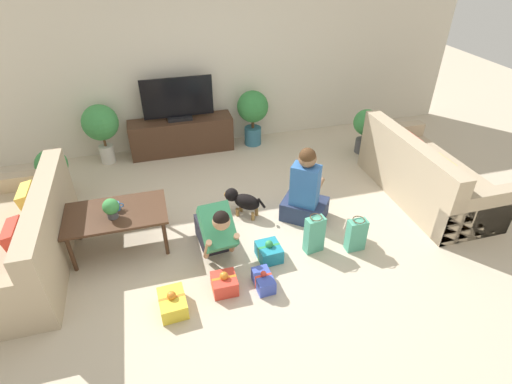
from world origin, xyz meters
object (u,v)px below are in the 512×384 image
object	(u,v)px
tabletop_plant	(111,208)
potted_plant_corner_right	(366,126)
potted_plant_corner_left	(53,169)
potted_plant_back_right	(253,111)
gift_bag_a	(356,235)
tv	(178,101)
person_kneeling	(215,230)
sofa_left	(23,243)
gift_bag_b	(314,234)
gift_box_b	(263,280)
mug	(116,206)
dog	(242,200)
person_sitting	(305,193)
coffee_table	(116,216)
sofa_right	(424,176)
tv_console	(182,136)
gift_box_c	(224,283)
gift_box_d	(269,252)
potted_plant_back_left	(101,125)
gift_box_a	(173,303)

from	to	relation	value
tabletop_plant	potted_plant_corner_right	bearing A→B (deg)	20.59
potted_plant_corner_right	potted_plant_corner_left	bearing A→B (deg)	-179.62
potted_plant_back_right	gift_bag_a	bearing A→B (deg)	-81.59
tv	person_kneeling	bearing A→B (deg)	-88.59
sofa_left	gift_bag_b	world-z (taller)	sofa_left
gift_box_b	mug	world-z (taller)	mug
potted_plant_corner_right	gift_bag_b	distance (m)	2.56
gift_bag_a	tabletop_plant	size ratio (longest dim) A/B	1.84
dog	person_sitting	bearing A→B (deg)	108.49
coffee_table	person_sitting	xyz separation A→B (m)	(2.15, -0.06, -0.05)
sofa_left	tabletop_plant	xyz separation A→B (m)	(0.93, -0.04, 0.29)
sofa_right	tv_console	size ratio (longest dim) A/B	1.23
potted_plant_corner_right	mug	distance (m)	3.87
potted_plant_corner_left	gift_box_c	distance (m)	2.86
coffee_table	tv_console	xyz separation A→B (m)	(0.94, 2.10, -0.15)
sofa_right	tabletop_plant	bearing A→B (deg)	91.02
person_sitting	tabletop_plant	bearing A→B (deg)	38.60
dog	gift_box_d	distance (m)	0.86
potted_plant_back_right	gift_bag_b	bearing A→B (deg)	-90.82
sofa_right	sofa_left	bearing A→B (deg)	90.36
potted_plant_back_right	gift_box_b	distance (m)	3.18
person_kneeling	gift_bag_a	bearing A→B (deg)	-18.63
gift_box_d	potted_plant_back_left	bearing A→B (deg)	122.84
sofa_right	dog	distance (m)	2.40
dog	gift_bag_a	distance (m)	1.42
tv	potted_plant_corner_right	distance (m)	2.88
tv	gift_box_c	size ratio (longest dim) A/B	4.25
sofa_left	dog	bearing A→B (deg)	96.10
potted_plant_back_right	gift_bag_a	world-z (taller)	potted_plant_back_right
person_kneeling	gift_box_b	world-z (taller)	person_kneeling
gift_box_a	gift_bag_b	bearing A→B (deg)	14.75
gift_box_c	mug	world-z (taller)	mug
coffee_table	gift_box_c	size ratio (longest dim) A/B	4.31
potted_plant_corner_left	person_kneeling	size ratio (longest dim) A/B	0.86
dog	coffee_table	bearing A→B (deg)	-41.80
potted_plant_back_left	tabletop_plant	world-z (taller)	potted_plant_back_left
potted_plant_back_left	tv_console	bearing A→B (deg)	2.51
sofa_left	gift_box_d	bearing A→B (deg)	76.65
gift_box_b	gift_box_c	xyz separation A→B (m)	(-0.38, 0.05, 0.01)
potted_plant_back_left	gift_box_c	size ratio (longest dim) A/B	3.67
sofa_left	gift_box_a	size ratio (longest dim) A/B	5.59
gift_box_b	gift_bag_a	size ratio (longest dim) A/B	0.73
gift_bag_a	mug	distance (m)	2.61
dog	gift_box_a	size ratio (longest dim) A/B	1.29
sofa_left	gift_box_a	xyz separation A→B (m)	(1.40, -1.01, -0.22)
potted_plant_corner_right	potted_plant_back_right	bearing A→B (deg)	155.15
sofa_right	gift_box_c	world-z (taller)	sofa_right
sofa_right	gift_box_d	xyz separation A→B (m)	(-2.30, -0.62, -0.21)
tabletop_plant	tv_console	bearing A→B (deg)	66.37
tv_console	sofa_right	bearing A→B (deg)	-36.19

